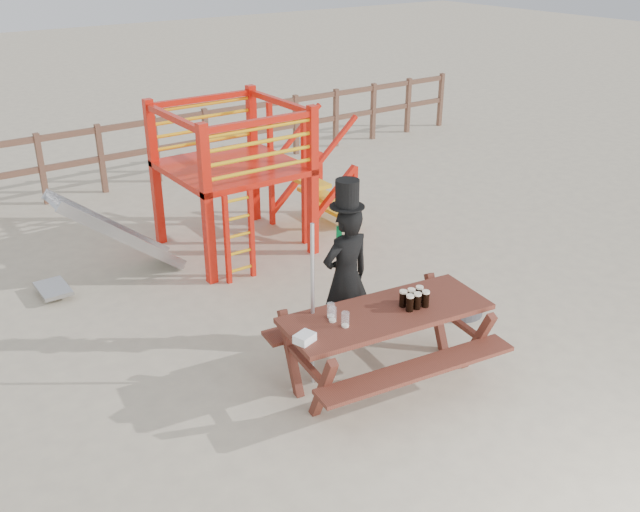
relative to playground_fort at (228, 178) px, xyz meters
The scene contains 10 objects.
ground 3.74m from the playground_fort, 91.99° to the right, with size 60.00×60.00×0.00m, color #C4B798.
back_fence 3.44m from the playground_fort, 92.08° to the left, with size 15.09×0.09×1.20m.
playground_fort is the anchor object (origin of this frame).
picnic_table 3.83m from the playground_fort, 95.01° to the right, with size 2.24×1.69×0.80m.
man_with_hat 3.00m from the playground_fort, 94.28° to the right, with size 0.59×0.39×1.90m.
metal_pole 3.52m from the playground_fort, 105.48° to the right, with size 0.04×0.04×1.74m, color #B2B2B7.
parasol_base 3.63m from the playground_fort, 67.71° to the right, with size 0.53×0.53×0.23m.
paper_bag 4.01m from the playground_fort, 108.96° to the right, with size 0.18×0.14×0.08m, color white.
stout_pints 3.86m from the playground_fort, 90.72° to the right, with size 0.27×0.21×0.17m.
empty_glasses 3.76m from the playground_fort, 103.14° to the right, with size 0.11×0.29×0.15m.
Camera 1 is at (-4.24, -4.78, 4.19)m, focal length 40.00 mm.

